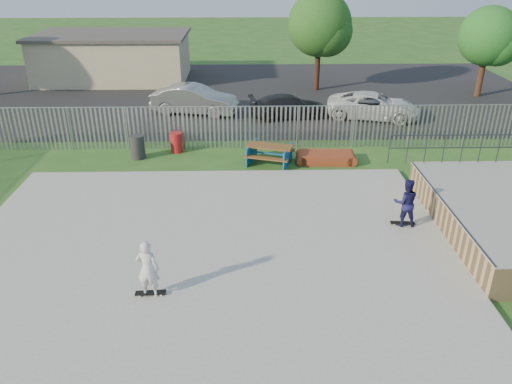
{
  "coord_description": "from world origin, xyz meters",
  "views": [
    {
      "loc": [
        1.2,
        -12.87,
        8.3
      ],
      "look_at": [
        1.53,
        2.0,
        1.1
      ],
      "focal_mm": 35.0,
      "sensor_mm": 36.0,
      "label": 1
    }
  ],
  "objects_px": {
    "picnic_table": "(269,154)",
    "skater_navy": "(406,203)",
    "car_dark": "(288,106)",
    "tree_right": "(488,36)",
    "trash_bin_red": "(176,142)",
    "skater_white": "(148,269)",
    "funbox": "(326,158)",
    "car_white": "(374,106)",
    "tree_mid": "(320,24)",
    "trash_bin_grey": "(138,147)",
    "car_silver": "(195,100)"
  },
  "relations": [
    {
      "from": "trash_bin_grey",
      "to": "skater_navy",
      "type": "xyz_separation_m",
      "value": [
        9.93,
        -6.48,
        0.44
      ]
    },
    {
      "from": "skater_navy",
      "to": "skater_white",
      "type": "relative_size",
      "value": 1.0
    },
    {
      "from": "funbox",
      "to": "tree_right",
      "type": "height_order",
      "value": "tree_right"
    },
    {
      "from": "car_silver",
      "to": "tree_mid",
      "type": "relative_size",
      "value": 0.78
    },
    {
      "from": "picnic_table",
      "to": "skater_navy",
      "type": "height_order",
      "value": "skater_navy"
    },
    {
      "from": "trash_bin_grey",
      "to": "trash_bin_red",
      "type": "bearing_deg",
      "value": 24.19
    },
    {
      "from": "trash_bin_grey",
      "to": "car_white",
      "type": "bearing_deg",
      "value": 25.4
    },
    {
      "from": "car_silver",
      "to": "tree_right",
      "type": "bearing_deg",
      "value": -66.2
    },
    {
      "from": "car_dark",
      "to": "skater_navy",
      "type": "relative_size",
      "value": 2.64
    },
    {
      "from": "car_white",
      "to": "car_silver",
      "type": "bearing_deg",
      "value": 98.65
    },
    {
      "from": "funbox",
      "to": "car_silver",
      "type": "distance_m",
      "value": 9.69
    },
    {
      "from": "car_white",
      "to": "trash_bin_grey",
      "type": "bearing_deg",
      "value": 130.31
    },
    {
      "from": "car_silver",
      "to": "tree_mid",
      "type": "distance_m",
      "value": 9.75
    },
    {
      "from": "tree_mid",
      "to": "skater_navy",
      "type": "xyz_separation_m",
      "value": [
        0.45,
        -18.32,
        -3.2
      ]
    },
    {
      "from": "trash_bin_red",
      "to": "trash_bin_grey",
      "type": "xyz_separation_m",
      "value": [
        -1.62,
        -0.73,
        0.07
      ]
    },
    {
      "from": "trash_bin_grey",
      "to": "tree_right",
      "type": "distance_m",
      "value": 22.14
    },
    {
      "from": "trash_bin_red",
      "to": "car_silver",
      "type": "bearing_deg",
      "value": 86.92
    },
    {
      "from": "picnic_table",
      "to": "trash_bin_red",
      "type": "bearing_deg",
      "value": 178.76
    },
    {
      "from": "car_dark",
      "to": "skater_navy",
      "type": "bearing_deg",
      "value": -175.67
    },
    {
      "from": "car_dark",
      "to": "skater_white",
      "type": "distance_m",
      "value": 16.6
    },
    {
      "from": "picnic_table",
      "to": "skater_white",
      "type": "bearing_deg",
      "value": -92.99
    },
    {
      "from": "car_dark",
      "to": "tree_mid",
      "type": "xyz_separation_m",
      "value": [
        2.35,
        6.03,
        3.52
      ]
    },
    {
      "from": "trash_bin_red",
      "to": "tree_right",
      "type": "bearing_deg",
      "value": 27.58
    },
    {
      "from": "funbox",
      "to": "car_white",
      "type": "relative_size",
      "value": 0.44
    },
    {
      "from": "trash_bin_red",
      "to": "skater_navy",
      "type": "relative_size",
      "value": 0.56
    },
    {
      "from": "trash_bin_red",
      "to": "car_dark",
      "type": "height_order",
      "value": "car_dark"
    },
    {
      "from": "car_dark",
      "to": "tree_right",
      "type": "bearing_deg",
      "value": -79.57
    },
    {
      "from": "picnic_table",
      "to": "tree_mid",
      "type": "distance_m",
      "value": 13.63
    },
    {
      "from": "trash_bin_red",
      "to": "car_silver",
      "type": "xyz_separation_m",
      "value": [
        0.32,
        5.93,
        0.35
      ]
    },
    {
      "from": "tree_mid",
      "to": "skater_navy",
      "type": "height_order",
      "value": "tree_mid"
    },
    {
      "from": "skater_white",
      "to": "tree_mid",
      "type": "bearing_deg",
      "value": -101.31
    },
    {
      "from": "funbox",
      "to": "car_white",
      "type": "xyz_separation_m",
      "value": [
        3.51,
        6.25,
        0.49
      ]
    },
    {
      "from": "car_dark",
      "to": "tree_right",
      "type": "xyz_separation_m",
      "value": [
        12.35,
        4.24,
        3.02
      ]
    },
    {
      "from": "picnic_table",
      "to": "funbox",
      "type": "xyz_separation_m",
      "value": [
        2.46,
        0.05,
        -0.2
      ]
    },
    {
      "from": "picnic_table",
      "to": "car_dark",
      "type": "xyz_separation_m",
      "value": [
        1.34,
        6.54,
        0.22
      ]
    },
    {
      "from": "funbox",
      "to": "car_dark",
      "type": "xyz_separation_m",
      "value": [
        -1.12,
        6.48,
        0.43
      ]
    },
    {
      "from": "funbox",
      "to": "tree_right",
      "type": "distance_m",
      "value": 15.91
    },
    {
      "from": "trash_bin_red",
      "to": "car_dark",
      "type": "xyz_separation_m",
      "value": [
        5.51,
        5.09,
        0.19
      ]
    },
    {
      "from": "skater_navy",
      "to": "trash_bin_red",
      "type": "bearing_deg",
      "value": -36.75
    },
    {
      "from": "trash_bin_red",
      "to": "car_dark",
      "type": "distance_m",
      "value": 7.5
    },
    {
      "from": "trash_bin_red",
      "to": "skater_white",
      "type": "height_order",
      "value": "skater_white"
    },
    {
      "from": "car_dark",
      "to": "car_white",
      "type": "bearing_deg",
      "value": -101.38
    },
    {
      "from": "car_white",
      "to": "skater_navy",
      "type": "distance_m",
      "value": 12.2
    },
    {
      "from": "funbox",
      "to": "skater_white",
      "type": "distance_m",
      "value": 11.17
    },
    {
      "from": "tree_mid",
      "to": "skater_navy",
      "type": "relative_size",
      "value": 3.8
    },
    {
      "from": "picnic_table",
      "to": "funbox",
      "type": "relative_size",
      "value": 1.07
    },
    {
      "from": "trash_bin_red",
      "to": "tree_right",
      "type": "height_order",
      "value": "tree_right"
    },
    {
      "from": "car_white",
      "to": "skater_white",
      "type": "bearing_deg",
      "value": 163.52
    },
    {
      "from": "skater_navy",
      "to": "tree_right",
      "type": "bearing_deg",
      "value": -115.85
    },
    {
      "from": "trash_bin_grey",
      "to": "car_silver",
      "type": "distance_m",
      "value": 6.94
    }
  ]
}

